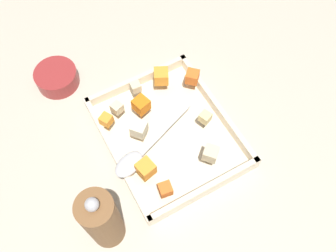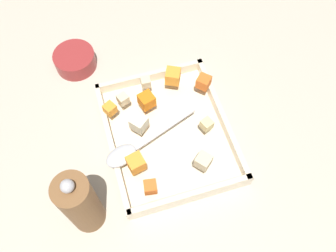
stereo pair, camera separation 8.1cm
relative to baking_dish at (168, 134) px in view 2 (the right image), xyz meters
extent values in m
plane|color=#BCB29E|center=(0.00, 0.00, -0.01)|extent=(4.00, 4.00, 0.00)
cube|color=beige|center=(0.00, 0.00, -0.01)|extent=(0.33, 0.27, 0.01)
cube|color=beige|center=(0.00, -0.13, 0.02)|extent=(0.33, 0.01, 0.03)
cube|color=beige|center=(0.00, 0.13, 0.02)|extent=(0.33, 0.01, 0.03)
cube|color=beige|center=(-0.16, 0.00, 0.02)|extent=(0.01, 0.27, 0.03)
cube|color=beige|center=(0.16, 0.00, 0.02)|extent=(0.01, 0.27, 0.03)
cube|color=orange|center=(0.08, 0.11, 0.04)|extent=(0.03, 0.03, 0.02)
cube|color=orange|center=(-0.07, 0.09, 0.05)|extent=(0.04, 0.04, 0.03)
cube|color=orange|center=(0.08, 0.03, 0.05)|extent=(0.04, 0.04, 0.03)
cube|color=orange|center=(0.12, -0.05, 0.05)|extent=(0.05, 0.05, 0.03)
cube|color=orange|center=(-0.13, 0.08, 0.04)|extent=(0.03, 0.03, 0.03)
cube|color=orange|center=(0.09, -0.11, 0.05)|extent=(0.04, 0.04, 0.03)
cube|color=beige|center=(0.10, 0.08, 0.04)|extent=(0.03, 0.03, 0.02)
cube|color=beige|center=(0.13, 0.02, 0.04)|extent=(0.02, 0.02, 0.02)
cube|color=#E0CC89|center=(-0.02, -0.08, 0.04)|extent=(0.03, 0.03, 0.02)
cube|color=beige|center=(-0.10, -0.05, 0.05)|extent=(0.04, 0.04, 0.03)
cube|color=beige|center=(0.02, 0.06, 0.05)|extent=(0.05, 0.05, 0.03)
ellipsoid|color=silver|center=(-0.04, 0.12, 0.04)|extent=(0.07, 0.08, 0.02)
cube|color=silver|center=(0.00, 0.01, 0.03)|extent=(0.07, 0.16, 0.01)
cylinder|color=brown|center=(-0.13, 0.21, 0.08)|extent=(0.07, 0.07, 0.18)
sphere|color=#B7B7BC|center=(-0.13, 0.21, 0.18)|extent=(0.02, 0.02, 0.02)
cylinder|color=maroon|center=(0.27, 0.17, 0.01)|extent=(0.11, 0.11, 0.04)
camera|label=1|loc=(-0.33, 0.18, 0.75)|focal=38.89mm
camera|label=2|loc=(-0.37, 0.11, 0.75)|focal=38.89mm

